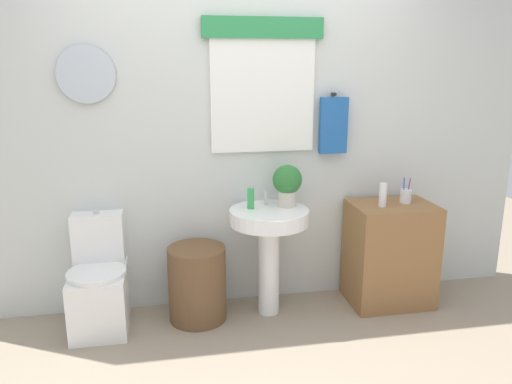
{
  "coord_description": "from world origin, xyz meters",
  "views": [
    {
      "loc": [
        -0.52,
        -2.36,
        1.75
      ],
      "look_at": [
        0.08,
        0.8,
        0.91
      ],
      "focal_mm": 35.06,
      "sensor_mm": 36.0,
      "label": 1
    }
  ],
  "objects": [
    {
      "name": "back_wall",
      "position": [
        0.0,
        1.15,
        1.31
      ],
      "size": [
        4.4,
        0.18,
        2.6
      ],
      "color": "silver",
      "rests_on": "ground_plane"
    },
    {
      "name": "toilet",
      "position": [
        -0.98,
        0.88,
        0.29
      ],
      "size": [
        0.38,
        0.51,
        0.78
      ],
      "color": "white",
      "rests_on": "ground_plane"
    },
    {
      "name": "laundry_hamper",
      "position": [
        -0.33,
        0.85,
        0.26
      ],
      "size": [
        0.4,
        0.4,
        0.53
      ],
      "primitive_type": "cylinder",
      "color": "brown",
      "rests_on": "ground_plane"
    },
    {
      "name": "pedestal_sink",
      "position": [
        0.18,
        0.85,
        0.59
      ],
      "size": [
        0.55,
        0.55,
        0.77
      ],
      "color": "white",
      "rests_on": "ground_plane"
    },
    {
      "name": "faucet",
      "position": [
        0.18,
        0.97,
        0.82
      ],
      "size": [
        0.03,
        0.03,
        0.1
      ],
      "primitive_type": "cylinder",
      "color": "silver",
      "rests_on": "pedestal_sink"
    },
    {
      "name": "wooden_cabinet",
      "position": [
        1.1,
        0.85,
        0.38
      ],
      "size": [
        0.59,
        0.44,
        0.76
      ],
      "primitive_type": "cube",
      "color": "olive",
      "rests_on": "ground_plane"
    },
    {
      "name": "soap_bottle",
      "position": [
        0.06,
        0.9,
        0.84
      ],
      "size": [
        0.05,
        0.05,
        0.14
      ],
      "primitive_type": "cylinder",
      "color": "green",
      "rests_on": "pedestal_sink"
    },
    {
      "name": "potted_plant",
      "position": [
        0.32,
        0.91,
        0.94
      ],
      "size": [
        0.21,
        0.21,
        0.3
      ],
      "color": "beige",
      "rests_on": "pedestal_sink"
    },
    {
      "name": "lotion_bottle",
      "position": [
        0.99,
        0.81,
        0.84
      ],
      "size": [
        0.05,
        0.05,
        0.17
      ],
      "primitive_type": "cylinder",
      "color": "white",
      "rests_on": "wooden_cabinet"
    },
    {
      "name": "toothbrush_cup",
      "position": [
        1.2,
        0.87,
        0.81
      ],
      "size": [
        0.08,
        0.08,
        0.19
      ],
      "color": "silver",
      "rests_on": "wooden_cabinet"
    }
  ]
}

